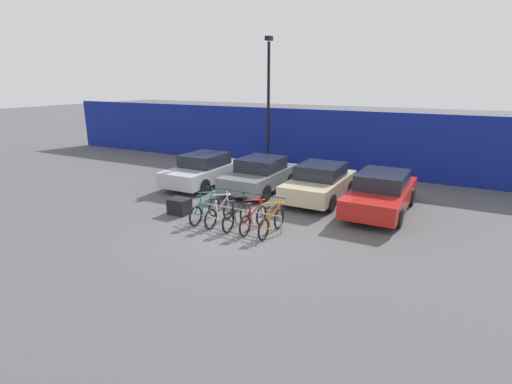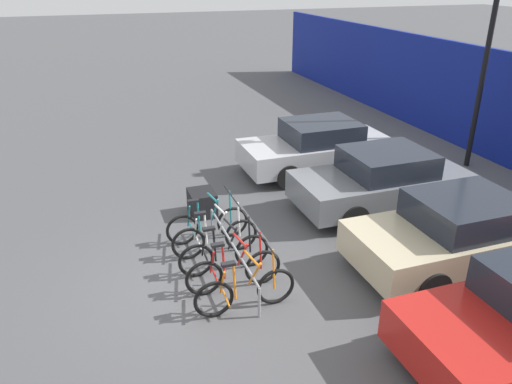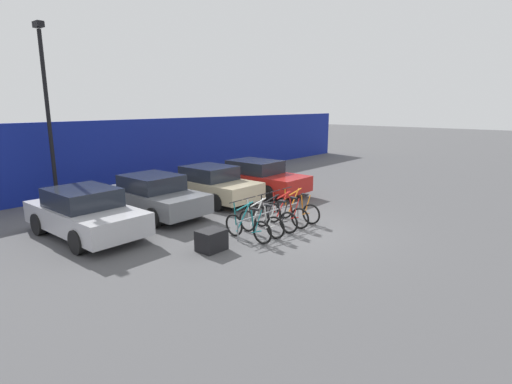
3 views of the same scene
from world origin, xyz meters
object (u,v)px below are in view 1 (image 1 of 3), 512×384
bike_rack (239,212)px  cargo_crate (180,206)px  bicycle_white (220,213)px  bicycle_orange (272,222)px  car_silver (204,170)px  car_red (381,192)px  lamp_post (268,98)px  bicycle_teal (205,210)px  bicycle_red (253,219)px  car_beige (320,182)px  bicycle_black (237,216)px  car_grey (260,175)px

bike_rack → cargo_crate: bearing=179.4°
bicycle_white → cargo_crate: (-1.80, 0.18, -0.10)m
bicycle_white → bicycle_orange: same height
car_silver → car_red: 7.59m
lamp_post → cargo_crate: 8.49m
bicycle_teal → bicycle_orange: same height
bicycle_red → cargo_crate: size_ratio=2.44×
bicycle_red → car_beige: 4.16m
bicycle_teal → lamp_post: size_ratio=0.26×
car_beige → bicycle_black: bearing=-107.0°
car_silver → lamp_post: size_ratio=0.63×
bicycle_teal → bike_rack: bearing=8.8°
bicycle_white → cargo_crate: size_ratio=2.44×
bicycle_white → car_grey: 4.21m
car_red → lamp_post: 8.32m
bicycle_black → car_beige: 4.30m
bicycle_white → bicycle_red: (1.23, 0.00, 0.00)m
car_beige → cargo_crate: car_beige is taller
bicycle_white → bicycle_orange: bearing=2.2°
bicycle_teal → bicycle_black: 1.22m
bicycle_teal → car_grey: (-0.15, 4.14, 0.31)m
car_grey → lamp_post: 5.07m
bicycle_orange → car_silver: car_silver is taller
bicycle_teal → bicycle_black: same height
bicycle_white → bicycle_black: (0.64, 0.00, 0.00)m
bicycle_teal → car_grey: car_grey is taller
car_grey → car_red: bearing=-4.1°
car_red → bicycle_red: bearing=-128.8°
bicycle_orange → lamp_post: size_ratio=0.26×
bicycle_teal → car_silver: car_silver is taller
bicycle_white → lamp_post: 8.90m
bicycle_black → lamp_post: 9.09m
car_silver → lamp_post: lamp_post is taller
bicycle_black → bicycle_red: 0.59m
bike_rack → bicycle_red: 0.62m
bicycle_black → lamp_post: size_ratio=0.26×
car_silver → bicycle_white: bearing=-48.6°
bicycle_orange → car_beige: size_ratio=0.43×
car_silver → cargo_crate: bearing=-67.0°
bicycle_black → car_grey: 4.37m
bicycle_white → car_red: size_ratio=0.38×
bike_rack → lamp_post: (-2.94, 7.83, 3.13)m
car_beige → lamp_post: bearing=137.2°
bicycle_red → lamp_post: (-3.53, 7.97, 3.22)m
bicycle_black → car_grey: car_grey is taller
bike_rack → bicycle_teal: size_ratio=1.74×
bicycle_orange → cargo_crate: bicycle_orange is taller
car_silver → cargo_crate: 3.93m
bicycle_orange → car_beige: bearing=85.8°
bicycle_orange → car_grey: bearing=118.3°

